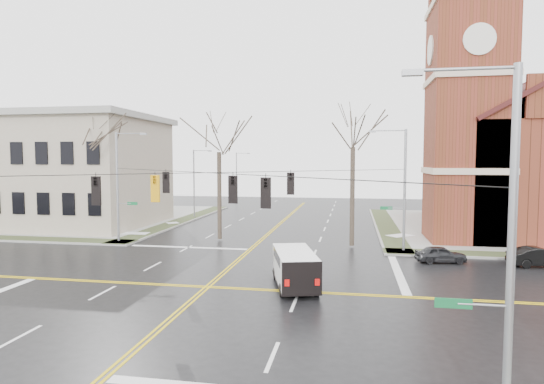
% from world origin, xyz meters
% --- Properties ---
extents(ground, '(120.00, 120.00, 0.00)m').
position_xyz_m(ground, '(0.00, 0.00, 0.00)').
color(ground, black).
rests_on(ground, ground).
extents(sidewalks, '(80.00, 80.00, 0.17)m').
position_xyz_m(sidewalks, '(0.00, 0.00, 0.08)').
color(sidewalks, gray).
rests_on(sidewalks, ground).
extents(road_markings, '(100.00, 100.00, 0.01)m').
position_xyz_m(road_markings, '(0.00, 0.00, 0.01)').
color(road_markings, gold).
rests_on(road_markings, ground).
extents(church, '(24.28, 27.48, 27.50)m').
position_xyz_m(church, '(24.76, 24.78, 8.43)').
color(church, brown).
rests_on(church, ground).
extents(civic_building_a, '(18.00, 14.00, 11.00)m').
position_xyz_m(civic_building_a, '(-22.00, 20.00, 5.50)').
color(civic_building_a, tan).
rests_on(civic_building_a, ground).
extents(signal_pole_ne, '(2.75, 0.22, 9.00)m').
position_xyz_m(signal_pole_ne, '(11.32, 11.50, 4.95)').
color(signal_pole_ne, gray).
rests_on(signal_pole_ne, ground).
extents(signal_pole_nw, '(2.75, 0.22, 9.00)m').
position_xyz_m(signal_pole_nw, '(-11.32, 11.50, 4.95)').
color(signal_pole_nw, gray).
rests_on(signal_pole_nw, ground).
extents(signal_pole_se, '(2.75, 0.22, 9.00)m').
position_xyz_m(signal_pole_se, '(11.32, -11.50, 4.95)').
color(signal_pole_se, gray).
rests_on(signal_pole_se, ground).
extents(span_wires, '(23.02, 23.02, 0.03)m').
position_xyz_m(span_wires, '(0.00, 0.00, 6.20)').
color(span_wires, black).
rests_on(span_wires, ground).
extents(traffic_signals, '(8.21, 8.26, 1.30)m').
position_xyz_m(traffic_signals, '(-0.00, -0.67, 5.45)').
color(traffic_signals, black).
rests_on(traffic_signals, ground).
extents(streetlight_north_a, '(2.30, 0.20, 8.00)m').
position_xyz_m(streetlight_north_a, '(-10.65, 28.00, 4.47)').
color(streetlight_north_a, gray).
rests_on(streetlight_north_a, ground).
extents(streetlight_north_b, '(2.30, 0.20, 8.00)m').
position_xyz_m(streetlight_north_b, '(-10.65, 48.00, 4.47)').
color(streetlight_north_b, gray).
rests_on(streetlight_north_b, ground).
extents(cargo_van, '(3.25, 5.45, 1.95)m').
position_xyz_m(cargo_van, '(4.62, 1.01, 1.15)').
color(cargo_van, white).
rests_on(cargo_van, ground).
extents(parked_car_a, '(3.47, 1.79, 1.13)m').
position_xyz_m(parked_car_a, '(13.58, 8.41, 0.57)').
color(parked_car_a, black).
rests_on(parked_car_a, ground).
extents(parked_car_b, '(3.97, 1.91, 1.26)m').
position_xyz_m(parked_car_b, '(19.65, 8.29, 0.63)').
color(parked_car_b, black).
rests_on(parked_car_b, ground).
extents(tree_nw_far, '(4.00, 4.00, 11.43)m').
position_xyz_m(tree_nw_far, '(-13.80, 13.39, 8.28)').
color(tree_nw_far, '#332921').
rests_on(tree_nw_far, ground).
extents(tree_nw_near, '(4.00, 4.00, 11.11)m').
position_xyz_m(tree_nw_near, '(-3.47, 13.93, 8.05)').
color(tree_nw_near, '#332921').
rests_on(tree_nw_near, ground).
extents(tree_ne, '(4.00, 4.00, 11.59)m').
position_xyz_m(tree_ne, '(7.68, 12.78, 8.39)').
color(tree_ne, '#332921').
rests_on(tree_ne, ground).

